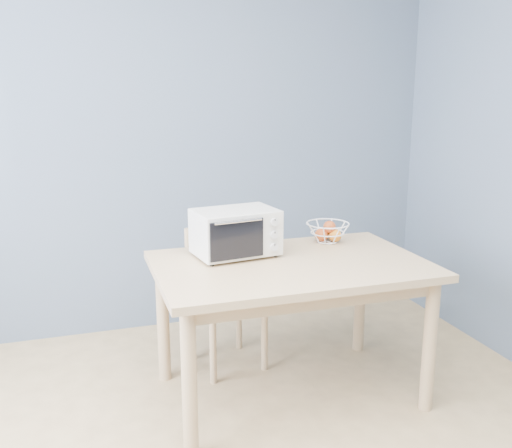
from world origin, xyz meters
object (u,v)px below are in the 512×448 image
object	(u,v)px
toaster_oven	(233,232)
dining_table	(290,281)
fruit_basket	(328,231)
dining_chair	(223,298)

from	to	relation	value
toaster_oven	dining_table	bearing A→B (deg)	-45.71
dining_table	toaster_oven	distance (m)	0.40
dining_table	fruit_basket	xyz separation A→B (m)	(0.35, 0.31, 0.17)
dining_table	dining_chair	size ratio (longest dim) A/B	1.68
toaster_oven	dining_chair	bearing A→B (deg)	78.74
toaster_oven	dining_chair	size ratio (longest dim) A/B	0.56
dining_table	toaster_oven	world-z (taller)	toaster_oven
toaster_oven	fruit_basket	bearing A→B (deg)	2.00
dining_table	dining_chair	bearing A→B (deg)	117.27
toaster_oven	dining_chair	world-z (taller)	toaster_oven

